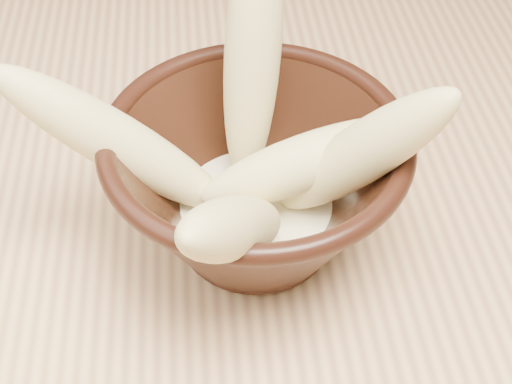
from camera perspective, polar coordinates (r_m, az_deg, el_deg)
table at (r=0.61m, az=10.43°, el=-8.85°), size 1.20×0.80×0.75m
bowl at (r=0.49m, az=0.00°, el=0.78°), size 0.21×0.21×0.11m
milk_puddle at (r=0.51m, az=0.00°, el=-1.40°), size 0.12×0.12×0.02m
banana_upright at (r=0.48m, az=-0.28°, el=10.94°), size 0.07×0.10×0.20m
banana_left at (r=0.48m, az=-10.98°, el=3.88°), size 0.17×0.06×0.15m
banana_right at (r=0.46m, az=8.29°, el=2.97°), size 0.13×0.09×0.15m
banana_across at (r=0.47m, az=3.80°, el=2.29°), size 0.15×0.04×0.09m
banana_front at (r=0.42m, az=-1.66°, el=-2.85°), size 0.10×0.15×0.14m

